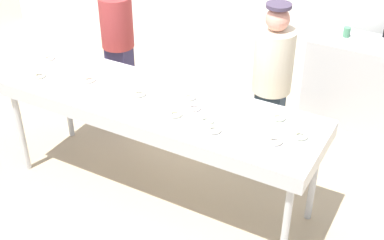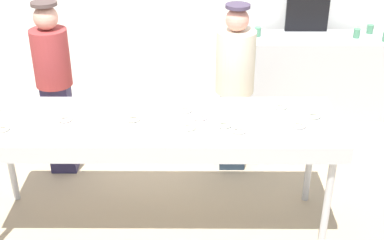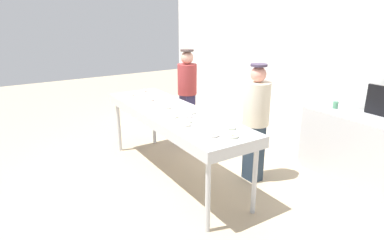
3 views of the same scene
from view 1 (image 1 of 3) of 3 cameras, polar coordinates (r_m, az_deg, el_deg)
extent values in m
plane|color=tan|center=(4.80, -3.50, -7.66)|extent=(16.00, 16.00, 0.00)
cube|color=#B7BABF|center=(4.28, -3.90, 1.46)|extent=(2.75, 0.80, 0.13)
cube|color=slate|center=(4.26, -3.92, 1.76)|extent=(2.34, 0.56, 0.08)
cylinder|color=#B7BABF|center=(5.06, -18.00, -1.24)|extent=(0.06, 0.06, 0.83)
cylinder|color=#B7BABF|center=(3.91, 10.09, -11.52)|extent=(0.06, 0.06, 0.83)
cylinder|color=#B7BABF|center=(5.43, -13.36, 2.05)|extent=(0.06, 0.06, 0.83)
cylinder|color=#B7BABF|center=(4.38, 13.01, -6.25)|extent=(0.06, 0.06, 0.83)
torus|color=#F8EECD|center=(4.31, -5.73, 2.90)|extent=(0.12, 0.12, 0.03)
torus|color=white|center=(3.95, 1.63, -0.02)|extent=(0.16, 0.16, 0.03)
torus|color=#F9F3CA|center=(4.03, -1.83, 0.69)|extent=(0.11, 0.11, 0.03)
torus|color=#EDF3CD|center=(4.04, 9.37, 0.33)|extent=(0.14, 0.14, 0.03)
torus|color=#FEE8CE|center=(5.04, -15.24, 6.53)|extent=(0.12, 0.12, 0.03)
torus|color=#EFEECA|center=(3.86, 11.67, -1.64)|extent=(0.13, 0.13, 0.03)
torus|color=white|center=(4.10, 0.24, 1.40)|extent=(0.16, 0.16, 0.03)
torus|color=#F5E7C3|center=(4.75, -16.21, 4.67)|extent=(0.16, 0.16, 0.03)
torus|color=#EDE6CF|center=(4.24, -0.28, 2.54)|extent=(0.16, 0.16, 0.03)
torus|color=#F1E7CB|center=(3.85, 2.40, -1.02)|extent=(0.14, 0.14, 0.03)
torus|color=#FDE1C6|center=(4.58, -11.07, 4.34)|extent=(0.15, 0.15, 0.03)
torus|color=white|center=(3.77, 8.98, -2.22)|extent=(0.16, 0.16, 0.03)
cube|color=#2B274A|center=(5.54, -7.63, 3.77)|extent=(0.24, 0.18, 0.89)
cylinder|color=#993333|center=(5.24, -8.19, 10.44)|extent=(0.32, 0.32, 0.51)
cube|color=#233241|center=(4.96, 8.18, -0.74)|extent=(0.24, 0.18, 0.80)
cylinder|color=beige|center=(4.62, 8.84, 6.32)|extent=(0.35, 0.35, 0.56)
sphere|color=tan|center=(4.46, 9.26, 10.73)|extent=(0.20, 0.20, 0.20)
cylinder|color=#3E3349|center=(4.42, 9.39, 12.12)|extent=(0.21, 0.21, 0.03)
cylinder|color=#4C8C66|center=(5.64, 16.40, 9.11)|extent=(0.07, 0.07, 0.10)
camera|label=2|loc=(1.79, -69.24, -0.74)|focal=48.32mm
camera|label=3|loc=(2.16, 74.47, -19.85)|focal=30.96mm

